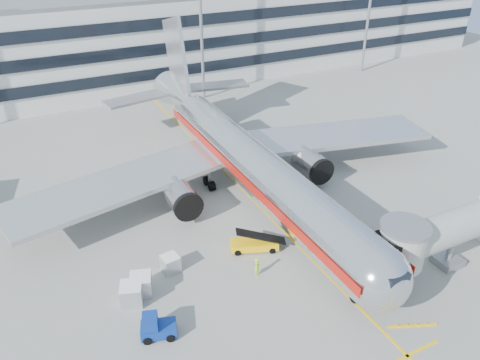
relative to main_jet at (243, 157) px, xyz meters
name	(u,v)px	position (x,y,z in m)	size (l,w,h in m)	color
ground	(300,247)	(0.00, -11.72, -4.23)	(180.00, 180.00, 0.00)	gray
lead_in_line	(250,197)	(0.00, -1.72, -4.23)	(0.25, 70.00, 0.01)	#FFB80D
stop_bar	(407,356)	(0.00, -25.72, -4.23)	(6.00, 0.25, 0.01)	#FFB80D
main_jet	(243,157)	(0.00, 0.00, 0.00)	(50.95, 48.70, 16.06)	silver
jet_bridge	(470,224)	(12.18, -19.72, -0.36)	(17.80, 4.50, 7.00)	silver
terminal	(128,36)	(0.00, 46.23, 3.57)	(150.00, 24.25, 15.60)	silver
light_mast_centre	(200,6)	(8.00, 30.28, 10.64)	(2.40, 1.20, 25.45)	gray
belt_loader	(254,244)	(-4.00, -10.05, -3.60)	(4.73, 3.12, 2.23)	yellow
baggage_tug	(156,327)	(-15.39, -15.83, -3.38)	(2.96, 2.32, 1.97)	navy
cargo_container_left	(170,263)	(-11.98, -9.33, -3.47)	(1.59, 1.59, 1.52)	#B2B5B9
cargo_container_right	(132,294)	(-16.08, -11.66, -3.31)	(2.21, 2.21, 1.84)	#B2B5B9
cargo_container_front	(141,285)	(-15.08, -10.97, -3.31)	(2.18, 2.18, 1.84)	#B2B5B9
ramp_worker	(257,267)	(-5.49, -13.32, -3.34)	(0.65, 0.43, 1.79)	#B5FF1A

